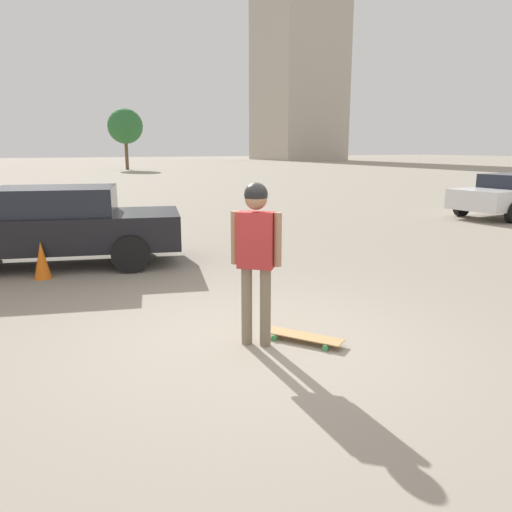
{
  "coord_description": "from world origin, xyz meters",
  "views": [
    {
      "loc": [
        -2.29,
        -4.7,
        2.15
      ],
      "look_at": [
        0.0,
        0.0,
        1.01
      ],
      "focal_mm": 35.0,
      "sensor_mm": 36.0,
      "label": 1
    }
  ],
  "objects_px": {
    "person": "(256,244)",
    "car_parked_near": "(52,225)",
    "traffic_cone": "(42,260)",
    "skateboard": "(304,336)"
  },
  "relations": [
    {
      "from": "person",
      "to": "skateboard",
      "type": "relative_size",
      "value": 2.08
    },
    {
      "from": "traffic_cone",
      "to": "car_parked_near",
      "type": "bearing_deg",
      "value": 74.82
    },
    {
      "from": "person",
      "to": "car_parked_near",
      "type": "xyz_separation_m",
      "value": [
        -1.7,
        5.1,
        -0.38
      ]
    },
    {
      "from": "skateboard",
      "to": "car_parked_near",
      "type": "relative_size",
      "value": 0.17
    },
    {
      "from": "car_parked_near",
      "to": "person",
      "type": "bearing_deg",
      "value": 122.69
    },
    {
      "from": "skateboard",
      "to": "person",
      "type": "bearing_deg",
      "value": 36.45
    },
    {
      "from": "skateboard",
      "to": "traffic_cone",
      "type": "distance_m",
      "value": 4.97
    },
    {
      "from": "car_parked_near",
      "to": "traffic_cone",
      "type": "xyz_separation_m",
      "value": [
        -0.26,
        -0.96,
        -0.44
      ]
    },
    {
      "from": "person",
      "to": "car_parked_near",
      "type": "bearing_deg",
      "value": 148.53
    },
    {
      "from": "person",
      "to": "skateboard",
      "type": "bearing_deg",
      "value": 22.14
    }
  ]
}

